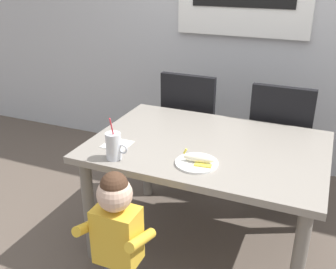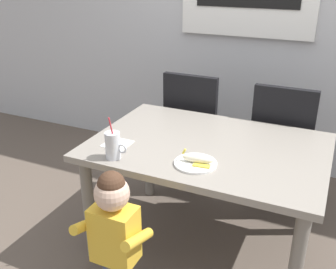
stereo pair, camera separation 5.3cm
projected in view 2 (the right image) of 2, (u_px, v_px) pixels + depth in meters
name	position (u px, v px, depth m)	size (l,w,h in m)	color
ground_plane	(203.00, 242.00, 2.60)	(24.00, 24.00, 0.00)	brown
dining_table	(207.00, 158.00, 2.34)	(1.37, 0.96, 0.73)	gray
dining_chair_left	(195.00, 123.00, 3.09)	(0.44, 0.44, 0.96)	black
dining_chair_right	(283.00, 139.00, 2.81)	(0.44, 0.45, 0.96)	black
toddler_standing	(114.00, 228.00, 1.89)	(0.33, 0.24, 0.84)	#3F4760
milk_cup	(113.00, 147.00, 2.11)	(0.13, 0.08, 0.25)	silver
snack_plate	(195.00, 163.00, 2.07)	(0.23, 0.23, 0.01)	white
peeled_banana	(198.00, 159.00, 2.05)	(0.17, 0.11, 0.07)	#F4EAC6
paper_napkin	(117.00, 144.00, 2.30)	(0.15, 0.15, 0.00)	white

